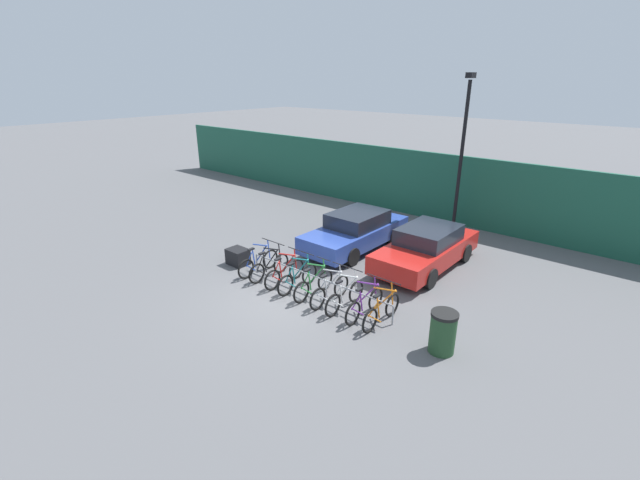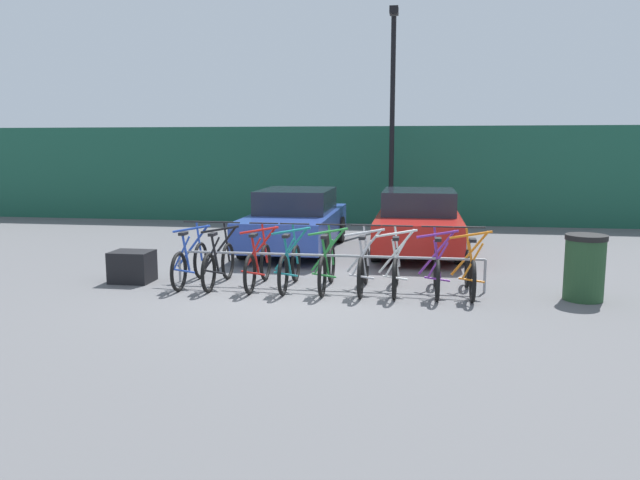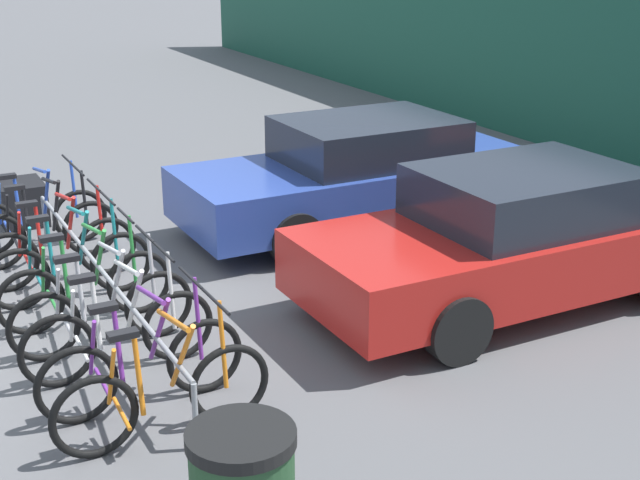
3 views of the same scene
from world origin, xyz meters
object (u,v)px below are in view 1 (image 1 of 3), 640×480
Objects in this scene: bicycle_red at (285,273)px; bicycle_teal at (298,278)px; bicycle_purple at (365,304)px; bicycle_orange at (382,311)px; trash_bin at (443,332)px; bicycle_blue at (258,263)px; bicycle_black at (269,267)px; car_red at (426,248)px; lamp_post at (462,148)px; car_blue at (356,231)px; bicycle_silver at (330,291)px; cargo_crate at (238,257)px; bicycle_green at (314,284)px; bicycle_white at (345,297)px; bike_rack at (316,278)px.

bicycle_red is 0.55m from bicycle_teal.
bicycle_orange is at bearing -0.19° from bicycle_purple.
bicycle_purple is 2.26m from trash_bin.
bicycle_blue is 0.51m from bicycle_black.
car_red is at bearing 121.92° from trash_bin.
bicycle_orange is at bearing -78.41° from lamp_post.
lamp_post is (1.98, 4.14, 2.75)m from car_blue.
cargo_crate is (-4.09, 0.03, -0.10)m from bicycle_silver.
bicycle_orange is at bearing -0.42° from bicycle_blue.
bicycle_red is 0.37× the size of car_blue.
bicycle_white is (1.14, 0.00, 0.00)m from bicycle_green.
trash_bin reaches higher than bike_rack.
bicycle_blue is 1.66× the size of trash_bin.
bicycle_orange is (1.72, 0.00, 0.00)m from bicycle_silver.
bicycle_blue is at bearing -179.55° from bicycle_teal.
bicycle_white is at bearing -57.64° from car_blue.
bicycle_blue and bicycle_orange have the same top height.
bike_rack is 1.86m from bicycle_black.
bicycle_orange is at bearing 0.45° from bicycle_teal.
bike_rack is 4.09m from trash_bin.
bicycle_white and bicycle_orange have the same top height.
bicycle_green is at bearing -0.48° from cargo_crate.
bicycle_silver is 3.45m from trash_bin.
bicycle_green and bicycle_orange have the same top height.
bike_rack is 3.90m from car_blue.
bicycle_green is at bearing -78.64° from bike_rack.
bicycle_teal and bicycle_purple have the same top height.
bicycle_blue is 1.00× the size of bicycle_green.
car_red is at bearing 68.48° from bike_rack.
lamp_post is (2.58, 7.97, 3.06)m from bicycle_black.
bicycle_green is at bearing -95.00° from lamp_post.
cargo_crate is at bearing -141.28° from car_red.
bicycle_black reaches higher than bike_rack.
bicycle_teal is at bearing 178.12° from bicycle_silver.
bicycle_white is at bearing -0.42° from bicycle_blue.
lamp_post reaches higher than bike_rack.
bicycle_teal is 1.78m from bicycle_white.
car_blue is (-0.65, 3.84, 0.32)m from bicycle_teal.
bicycle_teal is 0.37× the size of car_blue.
bike_rack is 7.53× the size of cargo_crate.
bicycle_red is 3.52m from bicycle_orange.
trash_bin is (4.08, -0.25, 0.02)m from bike_rack.
bicycle_blue is 1.00× the size of bicycle_white.
bicycle_red is (1.21, 0.00, 0.00)m from bicycle_blue.
bicycle_red is at bearing -0.42° from bicycle_blue.
bike_rack is 1.15× the size of car_blue.
bicycle_green is at bearing -110.42° from car_red.
bicycle_white is at bearing -0.24° from bicycle_green.
bike_rack is 5.12× the size of trash_bin.
trash_bin is (6.45, -0.10, 0.14)m from bicycle_blue.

